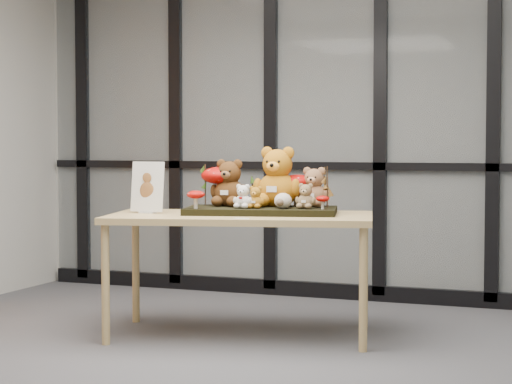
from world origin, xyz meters
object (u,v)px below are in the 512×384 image
at_px(bear_pooh_yellow, 278,174).
at_px(bear_beige_small, 306,195).
at_px(mushroom_back_left, 220,184).
at_px(mushroom_front_left, 196,199).
at_px(bear_white_bow, 243,195).
at_px(diorama_tray, 261,211).
at_px(bear_brown_medium, 230,180).
at_px(bear_tan_back, 314,185).
at_px(mushroom_front_right, 323,202).
at_px(bear_small_yellow, 256,196).
at_px(plush_cream_hedgehog, 283,200).
at_px(mushroom_back_right, 297,189).
at_px(display_table, 241,225).
at_px(sign_holder, 147,189).

relative_size(bear_pooh_yellow, bear_beige_small, 2.42).
bearing_deg(mushroom_back_left, mushroom_front_left, -95.93).
distance_m(bear_white_bow, mushroom_back_left, 0.31).
bearing_deg(diorama_tray, mushroom_back_left, 153.82).
distance_m(diorama_tray, bear_white_bow, 0.18).
distance_m(bear_brown_medium, mushroom_back_left, 0.09).
bearing_deg(bear_tan_back, mushroom_front_right, -73.06).
height_order(diorama_tray, bear_beige_small, bear_beige_small).
bearing_deg(mushroom_back_left, bear_beige_small, -7.51).
height_order(bear_pooh_yellow, bear_white_bow, bear_pooh_yellow).
bearing_deg(bear_small_yellow, diorama_tray, 76.13).
bearing_deg(plush_cream_hedgehog, mushroom_back_right, 75.04).
distance_m(plush_cream_hedgehog, mushroom_front_left, 0.55).
relative_size(bear_beige_small, mushroom_front_left, 1.41).
relative_size(diorama_tray, bear_beige_small, 5.42).
height_order(mushroom_back_right, mushroom_front_left, mushroom_back_right).
distance_m(display_table, bear_beige_small, 0.46).
relative_size(bear_small_yellow, mushroom_back_left, 0.55).
bearing_deg(mushroom_front_right, bear_beige_small, 177.90).
xyz_separation_m(bear_pooh_yellow, bear_white_bow, (-0.14, -0.25, -0.13)).
xyz_separation_m(display_table, bear_tan_back, (0.40, 0.27, 0.25)).
xyz_separation_m(bear_brown_medium, mushroom_front_right, (0.65, -0.05, -0.12)).
distance_m(display_table, plush_cream_hedgehog, 0.32).
distance_m(bear_small_yellow, mushroom_back_left, 0.36).
distance_m(bear_pooh_yellow, plush_cream_hedgehog, 0.27).
bearing_deg(sign_holder, bear_tan_back, 24.74).
bearing_deg(mushroom_back_right, bear_small_yellow, -121.13).
bearing_deg(bear_pooh_yellow, bear_small_yellow, -120.87).
distance_m(bear_small_yellow, bear_beige_small, 0.32).
bearing_deg(bear_beige_small, plush_cream_hedgehog, -169.86).
distance_m(display_table, diorama_tray, 0.16).
distance_m(bear_pooh_yellow, mushroom_front_left, 0.57).
xyz_separation_m(bear_tan_back, bear_small_yellow, (-0.30, -0.28, -0.06)).
bearing_deg(mushroom_front_left, bear_brown_medium, 68.49).
bearing_deg(bear_tan_back, mushroom_front_left, -160.62).
distance_m(bear_small_yellow, mushroom_back_right, 0.34).
bearing_deg(bear_brown_medium, bear_tan_back, 0.87).
distance_m(bear_white_bow, sign_holder, 0.63).
distance_m(bear_beige_small, plush_cream_hedgehog, 0.15).
relative_size(mushroom_back_right, mushroom_front_left, 1.82).
distance_m(plush_cream_hedgehog, mushroom_back_left, 0.51).
relative_size(bear_small_yellow, mushroom_front_right, 1.66).
height_order(diorama_tray, bear_small_yellow, bear_small_yellow).
distance_m(plush_cream_hedgehog, mushroom_front_right, 0.25).
bearing_deg(sign_holder, plush_cream_hedgehog, 12.72).
relative_size(bear_brown_medium, plush_cream_hedgehog, 3.07).
bearing_deg(bear_pooh_yellow, display_table, -143.19).
height_order(bear_pooh_yellow, bear_beige_small, bear_pooh_yellow).
height_order(bear_white_bow, mushroom_back_left, mushroom_back_left).
bearing_deg(plush_cream_hedgehog, mushroom_front_left, -175.24).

